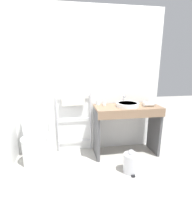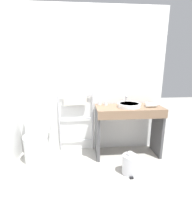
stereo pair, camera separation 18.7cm
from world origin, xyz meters
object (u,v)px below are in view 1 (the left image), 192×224
at_px(towel_radiator, 74,110).
at_px(hair_dryer, 149,104).
at_px(toilet, 35,143).
at_px(sink_basin, 128,105).
at_px(cup_near_wall, 98,102).
at_px(cup_near_edge, 104,103).
at_px(trash_bin, 131,162).

height_order(towel_radiator, hair_dryer, towel_radiator).
relative_size(toilet, sink_basin, 2.24).
relative_size(towel_radiator, sink_basin, 2.85).
xyz_separation_m(toilet, cup_near_wall, (1.04, 0.21, 0.57)).
distance_m(toilet, cup_near_edge, 1.28).
bearing_deg(sink_basin, cup_near_edge, 157.32).
xyz_separation_m(towel_radiator, cup_near_wall, (0.41, -0.06, 0.13)).
bearing_deg(cup_near_wall, cup_near_edge, -26.59).
bearing_deg(hair_dryer, toilet, 178.90).
relative_size(towel_radiator, cup_near_wall, 12.37).
distance_m(towel_radiator, cup_near_wall, 0.43).
relative_size(cup_near_edge, hair_dryer, 0.39).
bearing_deg(hair_dryer, cup_near_wall, 163.42).
bearing_deg(toilet, cup_near_edge, 7.72).
bearing_deg(trash_bin, sink_basin, 78.80).
xyz_separation_m(sink_basin, cup_near_edge, (-0.35, 0.15, 0.01)).
distance_m(cup_near_edge, hair_dryer, 0.73).
bearing_deg(towel_radiator, cup_near_wall, -8.78).
height_order(toilet, hair_dryer, hair_dryer).
distance_m(cup_near_wall, cup_near_edge, 0.11).
bearing_deg(cup_near_wall, toilet, -168.78).
bearing_deg(toilet, cup_near_wall, 11.22).
relative_size(towel_radiator, hair_dryer, 4.82).
bearing_deg(trash_bin, toilet, 159.49).
bearing_deg(towel_radiator, cup_near_edge, -12.63).
distance_m(toilet, trash_bin, 1.50).
xyz_separation_m(sink_basin, trash_bin, (-0.10, -0.53, -0.74)).
distance_m(toilet, hair_dryer, 1.93).
xyz_separation_m(towel_radiator, trash_bin, (0.76, -0.79, -0.61)).
bearing_deg(cup_near_edge, towel_radiator, 167.37).
bearing_deg(sink_basin, trash_bin, -101.20).
distance_m(sink_basin, cup_near_edge, 0.38).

